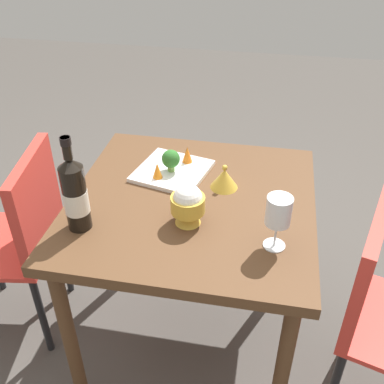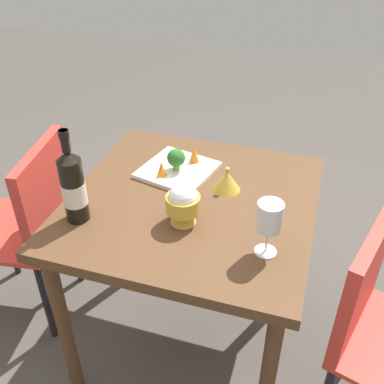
{
  "view_description": "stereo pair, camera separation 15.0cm",
  "coord_description": "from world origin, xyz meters",
  "px_view_note": "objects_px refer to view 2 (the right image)",
  "views": [
    {
      "loc": [
        -1.26,
        -0.24,
        1.68
      ],
      "look_at": [
        0.0,
        0.0,
        0.78
      ],
      "focal_mm": 42.43,
      "sensor_mm": 36.0,
      "label": 1
    },
    {
      "loc": [
        -1.22,
        -0.38,
        1.68
      ],
      "look_at": [
        0.0,
        0.0,
        0.78
      ],
      "focal_mm": 42.43,
      "sensor_mm": 36.0,
      "label": 2
    }
  ],
  "objects_px": {
    "rice_bowl_lid": "(227,181)",
    "serving_plate": "(178,170)",
    "chair_by_wall": "(379,318)",
    "wine_bottle": "(73,186)",
    "carrot_garnish_right": "(194,154)",
    "wine_glass": "(269,218)",
    "chair_near_window": "(34,216)",
    "broccoli_floret": "(176,158)",
    "rice_bowl": "(183,203)",
    "carrot_garnish_left": "(161,168)"
  },
  "relations": [
    {
      "from": "wine_glass",
      "to": "broccoli_floret",
      "type": "bearing_deg",
      "value": 49.87
    },
    {
      "from": "rice_bowl",
      "to": "serving_plate",
      "type": "xyz_separation_m",
      "value": [
        0.28,
        0.12,
        -0.07
      ]
    },
    {
      "from": "carrot_garnish_right",
      "to": "chair_by_wall",
      "type": "bearing_deg",
      "value": -116.28
    },
    {
      "from": "wine_glass",
      "to": "broccoli_floret",
      "type": "relative_size",
      "value": 2.09
    },
    {
      "from": "chair_by_wall",
      "to": "carrot_garnish_right",
      "type": "height_order",
      "value": "chair_by_wall"
    },
    {
      "from": "chair_by_wall",
      "to": "broccoli_floret",
      "type": "xyz_separation_m",
      "value": [
        0.28,
        0.77,
        0.29
      ]
    },
    {
      "from": "broccoli_floret",
      "to": "carrot_garnish_right",
      "type": "distance_m",
      "value": 0.09
    },
    {
      "from": "chair_by_wall",
      "to": "broccoli_floret",
      "type": "height_order",
      "value": "broccoli_floret"
    },
    {
      "from": "wine_bottle",
      "to": "rice_bowl_lid",
      "type": "xyz_separation_m",
      "value": [
        0.31,
        -0.42,
        -0.09
      ]
    },
    {
      "from": "chair_near_window",
      "to": "rice_bowl",
      "type": "xyz_separation_m",
      "value": [
        -0.12,
        -0.69,
        0.3
      ]
    },
    {
      "from": "rice_bowl",
      "to": "carrot_garnish_right",
      "type": "height_order",
      "value": "rice_bowl"
    },
    {
      "from": "wine_bottle",
      "to": "rice_bowl_lid",
      "type": "distance_m",
      "value": 0.53
    },
    {
      "from": "broccoli_floret",
      "to": "chair_by_wall",
      "type": "bearing_deg",
      "value": -110.09
    },
    {
      "from": "wine_glass",
      "to": "carrot_garnish_right",
      "type": "xyz_separation_m",
      "value": [
        0.41,
        0.35,
        -0.08
      ]
    },
    {
      "from": "chair_by_wall",
      "to": "serving_plate",
      "type": "xyz_separation_m",
      "value": [
        0.29,
        0.77,
        0.23
      ]
    },
    {
      "from": "wine_bottle",
      "to": "carrot_garnish_right",
      "type": "relative_size",
      "value": 5.04
    },
    {
      "from": "serving_plate",
      "to": "carrot_garnish_left",
      "type": "relative_size",
      "value": 5.0
    },
    {
      "from": "wine_bottle",
      "to": "serving_plate",
      "type": "relative_size",
      "value": 1.07
    },
    {
      "from": "serving_plate",
      "to": "carrot_garnish_left",
      "type": "distance_m",
      "value": 0.09
    },
    {
      "from": "chair_near_window",
      "to": "rice_bowl_lid",
      "type": "distance_m",
      "value": 0.83
    },
    {
      "from": "wine_bottle",
      "to": "serving_plate",
      "type": "bearing_deg",
      "value": -30.88
    },
    {
      "from": "wine_glass",
      "to": "broccoli_floret",
      "type": "xyz_separation_m",
      "value": [
        0.33,
        0.4,
        -0.06
      ]
    },
    {
      "from": "wine_glass",
      "to": "rice_bowl",
      "type": "relative_size",
      "value": 1.26
    },
    {
      "from": "chair_by_wall",
      "to": "wine_bottle",
      "type": "height_order",
      "value": "wine_bottle"
    },
    {
      "from": "carrot_garnish_right",
      "to": "broccoli_floret",
      "type": "bearing_deg",
      "value": 148.42
    },
    {
      "from": "chair_by_wall",
      "to": "wine_glass",
      "type": "distance_m",
      "value": 0.52
    },
    {
      "from": "broccoli_floret",
      "to": "wine_bottle",
      "type": "bearing_deg",
      "value": 148.54
    },
    {
      "from": "rice_bowl",
      "to": "rice_bowl_lid",
      "type": "distance_m",
      "value": 0.24
    },
    {
      "from": "wine_glass",
      "to": "rice_bowl_lid",
      "type": "relative_size",
      "value": 1.79
    },
    {
      "from": "chair_by_wall",
      "to": "carrot_garnish_left",
      "type": "distance_m",
      "value": 0.88
    },
    {
      "from": "rice_bowl_lid",
      "to": "serving_plate",
      "type": "height_order",
      "value": "rice_bowl_lid"
    },
    {
      "from": "rice_bowl_lid",
      "to": "carrot_garnish_right",
      "type": "bearing_deg",
      "value": 51.97
    },
    {
      "from": "rice_bowl_lid",
      "to": "serving_plate",
      "type": "relative_size",
      "value": 0.33
    },
    {
      "from": "chair_by_wall",
      "to": "serving_plate",
      "type": "bearing_deg",
      "value": -94.09
    },
    {
      "from": "wine_bottle",
      "to": "carrot_garnish_left",
      "type": "distance_m",
      "value": 0.36
    },
    {
      "from": "carrot_garnish_left",
      "to": "rice_bowl",
      "type": "bearing_deg",
      "value": -144.33
    },
    {
      "from": "rice_bowl",
      "to": "carrot_garnish_left",
      "type": "xyz_separation_m",
      "value": [
        0.22,
        0.16,
        -0.03
      ]
    },
    {
      "from": "wine_bottle",
      "to": "serving_plate",
      "type": "height_order",
      "value": "wine_bottle"
    },
    {
      "from": "wine_bottle",
      "to": "broccoli_floret",
      "type": "xyz_separation_m",
      "value": [
        0.36,
        -0.22,
        -0.06
      ]
    },
    {
      "from": "serving_plate",
      "to": "carrot_garnish_right",
      "type": "distance_m",
      "value": 0.09
    },
    {
      "from": "wine_glass",
      "to": "broccoli_floret",
      "type": "distance_m",
      "value": 0.52
    },
    {
      "from": "broccoli_floret",
      "to": "carrot_garnish_left",
      "type": "distance_m",
      "value": 0.07
    },
    {
      "from": "wine_bottle",
      "to": "wine_glass",
      "type": "xyz_separation_m",
      "value": [
        0.02,
        -0.61,
        0.0
      ]
    },
    {
      "from": "rice_bowl",
      "to": "carrot_garnish_right",
      "type": "bearing_deg",
      "value": 11.48
    },
    {
      "from": "chair_by_wall",
      "to": "chair_near_window",
      "type": "bearing_deg",
      "value": -78.65
    },
    {
      "from": "serving_plate",
      "to": "chair_by_wall",
      "type": "bearing_deg",
      "value": -110.83
    },
    {
      "from": "chair_by_wall",
      "to": "rice_bowl_lid",
      "type": "height_order",
      "value": "chair_by_wall"
    },
    {
      "from": "chair_near_window",
      "to": "rice_bowl_lid",
      "type": "height_order",
      "value": "chair_near_window"
    },
    {
      "from": "chair_near_window",
      "to": "broccoli_floret",
      "type": "height_order",
      "value": "broccoli_floret"
    },
    {
      "from": "wine_glass",
      "to": "serving_plate",
      "type": "bearing_deg",
      "value": 48.85
    }
  ]
}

